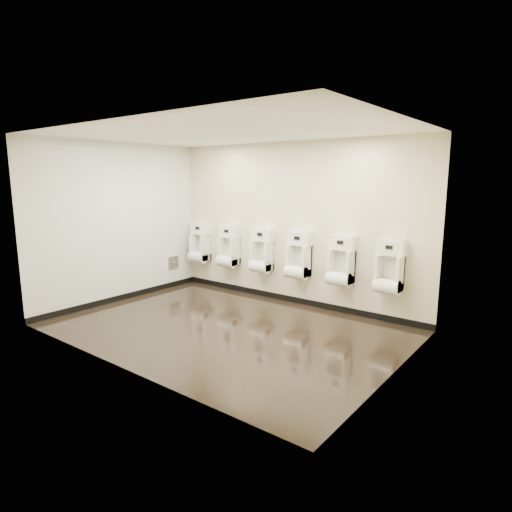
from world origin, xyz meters
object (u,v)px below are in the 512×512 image
(urinal_3, at_px, (298,259))
(urinal_4, at_px, (341,264))
(urinal_1, at_px, (229,249))
(urinal_5, at_px, (389,271))
(urinal_2, at_px, (262,254))
(access_panel, at_px, (173,262))
(urinal_0, at_px, (200,245))

(urinal_3, height_order, urinal_4, same)
(urinal_1, relative_size, urinal_4, 1.00)
(urinal_4, relative_size, urinal_5, 1.00)
(urinal_3, xyz_separation_m, urinal_5, (1.58, 0.00, 0.00))
(urinal_2, height_order, urinal_4, same)
(urinal_4, bearing_deg, access_panel, -173.36)
(urinal_0, distance_m, urinal_1, 0.78)
(urinal_1, bearing_deg, urinal_0, 180.00)
(urinal_2, xyz_separation_m, urinal_3, (0.79, 0.00, 0.00))
(urinal_3, xyz_separation_m, urinal_4, (0.80, 0.00, 0.00))
(urinal_0, xyz_separation_m, urinal_5, (3.94, 0.00, 0.00))
(urinal_4, bearing_deg, urinal_1, 180.00)
(urinal_1, distance_m, urinal_4, 2.38)
(urinal_3, bearing_deg, urinal_2, 180.00)
(urinal_4, distance_m, urinal_5, 0.78)
(urinal_2, relative_size, urinal_3, 1.00)
(urinal_2, bearing_deg, urinal_0, 180.00)
(access_panel, xyz_separation_m, urinal_2, (1.93, 0.41, 0.33))
(urinal_1, relative_size, urinal_5, 1.00)
(urinal_1, bearing_deg, urinal_5, 0.00)
(access_panel, distance_m, urinal_5, 4.33)
(urinal_0, bearing_deg, urinal_2, 0.00)
(urinal_0, relative_size, urinal_5, 1.00)
(urinal_4, bearing_deg, urinal_5, 0.00)
(access_panel, height_order, urinal_2, urinal_2)
(urinal_1, xyz_separation_m, urinal_5, (3.16, 0.00, 0.00))
(urinal_2, distance_m, urinal_4, 1.58)
(urinal_3, bearing_deg, urinal_4, 0.00)
(urinal_4, bearing_deg, urinal_3, 180.00)
(urinal_0, relative_size, urinal_3, 1.00)
(urinal_3, bearing_deg, urinal_0, 180.00)
(urinal_0, xyz_separation_m, urinal_2, (1.58, 0.00, 0.00))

